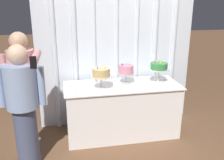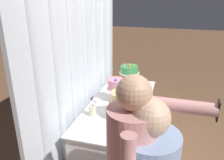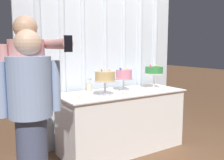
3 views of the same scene
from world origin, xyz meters
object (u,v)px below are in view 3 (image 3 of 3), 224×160
Objects in this scene: tealight_near_left at (124,93)px; tealight_near_right at (139,90)px; tealight_far_left at (80,98)px; guest_man_pink_jacket at (29,99)px; cake_display_center at (124,75)px; flower_vase at (89,86)px; cake_display_leftmost at (105,77)px; guest_man_dark_suit at (31,112)px; cake_display_rightmost at (154,71)px; cake_table at (122,121)px.

tealight_near_left is 0.36m from tealight_near_right.
tealight_far_left is 0.69m from guest_man_pink_jacket.
cake_display_center reaches higher than flower_vase.
guest_man_dark_suit is at bearing -157.72° from cake_display_leftmost.
guest_man_pink_jacket is at bearing -160.88° from cake_display_center.
cake_display_leftmost is 0.95× the size of cake_display_rightmost.
cake_display_leftmost is 6.59× the size of tealight_near_left.
cake_display_leftmost is (-0.32, -0.11, 0.62)m from cake_table.
tealight_far_left is 0.03× the size of guest_man_pink_jacket.
cake_display_center is at bearing 19.12° from guest_man_pink_jacket.
flower_vase is at bearing 159.32° from tealight_near_right.
cake_display_leftmost is 0.33m from tealight_near_left.
cake_display_center is (0.39, 0.16, -0.01)m from cake_display_leftmost.
guest_man_dark_suit reaches higher than cake_table.
tealight_far_left is at bearing -175.13° from cake_display_leftmost.
guest_man_pink_jacket is at bearing -166.33° from tealight_near_right.
tealight_far_left is (-1.21, -0.14, -0.23)m from cake_display_rightmost.
cake_table is 8.42× the size of flower_vase.
tealight_far_left is at bearing -173.60° from cake_display_rightmost.
cake_display_center is 1.44m from guest_man_pink_jacket.
cake_display_leftmost is 0.42m from cake_display_center.
cake_display_leftmost is at bearing -173.23° from tealight_near_right.
cake_display_center is 0.33m from tealight_near_left.
guest_man_dark_suit is (-1.22, -0.35, 0.01)m from tealight_near_left.
cake_table is at bearing 11.59° from tealight_far_left.
flower_vase is 4.12× the size of tealight_near_right.
cake_table is at bearing 21.35° from guest_man_dark_suit.
tealight_near_right is at bearing 16.78° from guest_man_dark_suit.
flower_vase is 1.10m from guest_man_pink_jacket.
tealight_near_right is at bearing -172.51° from cake_display_rightmost.
cake_table is 5.40× the size of cake_display_center.
cake_table is 0.44m from tealight_near_left.
flower_vase is (-0.44, 0.14, -0.13)m from cake_display_center.
cake_display_rightmost is 8.34× the size of tealight_far_left.
tealight_near_left is 1.24m from guest_man_pink_jacket.
tealight_far_left is at bearing -165.36° from cake_display_center.
tealight_far_left is at bearing -131.13° from flower_vase.
cake_display_leftmost is 0.62m from tealight_near_right.
cake_display_rightmost is 0.96m from flower_vase.
cake_display_rightmost is 6.95× the size of tealight_near_left.
cake_display_center is 1.49m from guest_man_dark_suit.
cake_display_center is 6.20× the size of tealight_near_left.
guest_man_pink_jacket is (-1.29, -0.42, 0.52)m from cake_table.
flower_vase reaches higher than tealight_near_left.
tealight_near_left is at bearing 11.91° from guest_man_pink_jacket.
tealight_near_left reaches higher than cake_table.
flower_vase is at bearing 99.78° from cake_display_leftmost.
cake_display_leftmost reaches higher than cake_display_center.
cake_display_rightmost is at bearing 7.01° from cake_display_leftmost.
cake_display_rightmost is 1.24m from tealight_far_left.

